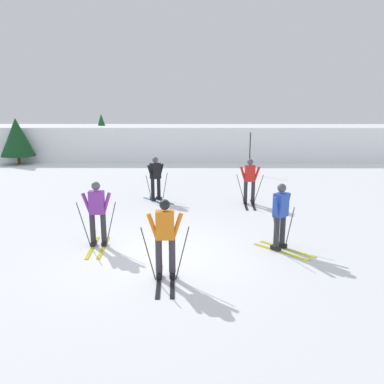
{
  "coord_description": "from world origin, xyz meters",
  "views": [
    {
      "loc": [
        0.84,
        -8.7,
        3.5
      ],
      "look_at": [
        0.73,
        3.08,
        0.9
      ],
      "focal_mm": 35.17,
      "sensor_mm": 36.0,
      "label": 1
    }
  ],
  "objects_px": {
    "skier_blue": "(281,215)",
    "skier_black": "(156,177)",
    "skier_purple": "(97,212)",
    "conifer_far_right": "(102,131)",
    "conifer_far_left": "(17,137)",
    "skier_red": "(250,180)",
    "skier_orange": "(165,237)",
    "trail_marker_pole": "(250,153)"
  },
  "relations": [
    {
      "from": "skier_purple",
      "to": "conifer_far_right",
      "type": "distance_m",
      "value": 19.57
    },
    {
      "from": "skier_red",
      "to": "skier_orange",
      "type": "bearing_deg",
      "value": -112.58
    },
    {
      "from": "skier_purple",
      "to": "skier_orange",
      "type": "height_order",
      "value": "same"
    },
    {
      "from": "skier_blue",
      "to": "conifer_far_right",
      "type": "distance_m",
      "value": 21.32
    },
    {
      "from": "conifer_far_left",
      "to": "conifer_far_right",
      "type": "relative_size",
      "value": 0.93
    },
    {
      "from": "skier_orange",
      "to": "conifer_far_left",
      "type": "height_order",
      "value": "conifer_far_left"
    },
    {
      "from": "trail_marker_pole",
      "to": "conifer_far_left",
      "type": "height_order",
      "value": "conifer_far_left"
    },
    {
      "from": "skier_purple",
      "to": "conifer_far_left",
      "type": "distance_m",
      "value": 17.45
    },
    {
      "from": "trail_marker_pole",
      "to": "skier_purple",
      "type": "bearing_deg",
      "value": -116.03
    },
    {
      "from": "skier_red",
      "to": "skier_orange",
      "type": "relative_size",
      "value": 1.0
    },
    {
      "from": "skier_blue",
      "to": "skier_orange",
      "type": "xyz_separation_m",
      "value": [
        -2.77,
        -1.68,
        0.0
      ]
    },
    {
      "from": "skier_blue",
      "to": "skier_black",
      "type": "distance_m",
      "value": 6.41
    },
    {
      "from": "skier_orange",
      "to": "trail_marker_pole",
      "type": "bearing_deg",
      "value": 74.68
    },
    {
      "from": "skier_red",
      "to": "skier_purple",
      "type": "height_order",
      "value": "same"
    },
    {
      "from": "skier_blue",
      "to": "trail_marker_pole",
      "type": "relative_size",
      "value": 0.76
    },
    {
      "from": "skier_purple",
      "to": "conifer_far_right",
      "type": "bearing_deg",
      "value": 103.25
    },
    {
      "from": "conifer_far_left",
      "to": "skier_black",
      "type": "bearing_deg",
      "value": -44.87
    },
    {
      "from": "skier_red",
      "to": "skier_black",
      "type": "relative_size",
      "value": 1.0
    },
    {
      "from": "skier_red",
      "to": "skier_blue",
      "type": "bearing_deg",
      "value": -88.55
    },
    {
      "from": "skier_red",
      "to": "conifer_far_left",
      "type": "distance_m",
      "value": 17.12
    },
    {
      "from": "trail_marker_pole",
      "to": "conifer_far_right",
      "type": "bearing_deg",
      "value": 142.16
    },
    {
      "from": "skier_blue",
      "to": "skier_red",
      "type": "height_order",
      "value": "same"
    },
    {
      "from": "trail_marker_pole",
      "to": "conifer_far_right",
      "type": "distance_m",
      "value": 12.66
    },
    {
      "from": "skier_blue",
      "to": "skier_purple",
      "type": "distance_m",
      "value": 4.67
    },
    {
      "from": "trail_marker_pole",
      "to": "conifer_far_right",
      "type": "xyz_separation_m",
      "value": [
        -9.98,
        7.76,
        0.74
      ]
    },
    {
      "from": "skier_orange",
      "to": "conifer_far_left",
      "type": "xyz_separation_m",
      "value": [
        -10.87,
        16.84,
        0.82
      ]
    },
    {
      "from": "skier_red",
      "to": "skier_orange",
      "type": "height_order",
      "value": "same"
    },
    {
      "from": "conifer_far_left",
      "to": "conifer_far_right",
      "type": "bearing_deg",
      "value": 42.25
    },
    {
      "from": "skier_blue",
      "to": "trail_marker_pole",
      "type": "height_order",
      "value": "trail_marker_pole"
    },
    {
      "from": "skier_purple",
      "to": "conifer_far_right",
      "type": "xyz_separation_m",
      "value": [
        -4.48,
        19.03,
        0.96
      ]
    },
    {
      "from": "skier_orange",
      "to": "conifer_far_right",
      "type": "height_order",
      "value": "conifer_far_right"
    },
    {
      "from": "conifer_far_right",
      "to": "skier_orange",
      "type": "bearing_deg",
      "value": -73.04
    },
    {
      "from": "skier_red",
      "to": "skier_purple",
      "type": "distance_m",
      "value": 6.38
    },
    {
      "from": "skier_purple",
      "to": "skier_blue",
      "type": "bearing_deg",
      "value": -2.56
    },
    {
      "from": "skier_black",
      "to": "trail_marker_pole",
      "type": "relative_size",
      "value": 0.76
    },
    {
      "from": "skier_blue",
      "to": "skier_red",
      "type": "bearing_deg",
      "value": 91.45
    },
    {
      "from": "skier_blue",
      "to": "skier_black",
      "type": "xyz_separation_m",
      "value": [
        -3.68,
        5.24,
        0.0
      ]
    },
    {
      "from": "conifer_far_left",
      "to": "skier_blue",
      "type": "bearing_deg",
      "value": -48.02
    },
    {
      "from": "skier_red",
      "to": "skier_black",
      "type": "distance_m",
      "value": 3.61
    },
    {
      "from": "skier_blue",
      "to": "skier_orange",
      "type": "bearing_deg",
      "value": -148.69
    },
    {
      "from": "skier_blue",
      "to": "skier_black",
      "type": "height_order",
      "value": "same"
    },
    {
      "from": "conifer_far_left",
      "to": "trail_marker_pole",
      "type": "bearing_deg",
      "value": -14.23
    }
  ]
}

